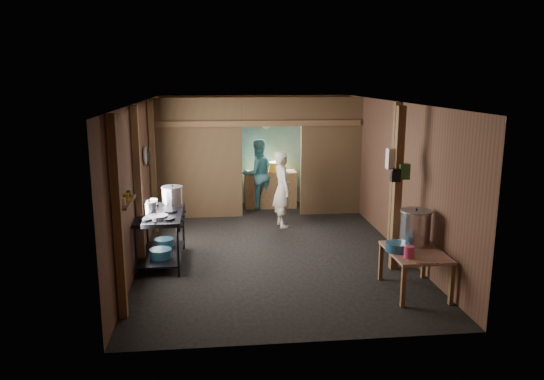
{
  "coord_description": "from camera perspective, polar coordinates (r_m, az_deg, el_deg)",
  "views": [
    {
      "loc": [
        -0.95,
        -8.93,
        3.02
      ],
      "look_at": [
        0.0,
        -0.2,
        1.1
      ],
      "focal_mm": 34.17,
      "sensor_mm": 36.0,
      "label": 1
    }
  ],
  "objects": [
    {
      "name": "blue_tub_back",
      "position": [
        9.15,
        -11.8,
        -5.68
      ],
      "size": [
        0.32,
        0.32,
        0.13
      ],
      "primitive_type": "cylinder",
      "color": "#21526D",
      "rests_on": "gas_range"
    },
    {
      "name": "red_cup",
      "position": [
        12.11,
        -1.55,
        2.31
      ],
      "size": [
        0.11,
        0.11,
        0.13
      ],
      "primitive_type": "cylinder",
      "color": "#BF2500",
      "rests_on": "back_counter"
    },
    {
      "name": "turquoise_panel",
      "position": [
        12.53,
        -1.8,
        4.21
      ],
      "size": [
        4.4,
        0.06,
        2.5
      ],
      "primitive_type": "cube",
      "color": "#71B1B3",
      "rests_on": "wall_back"
    },
    {
      "name": "post_left_a",
      "position": [
        6.68,
        -16.63,
        -3.14
      ],
      "size": [
        0.1,
        0.12,
        2.6
      ],
      "primitive_type": "cube",
      "color": "brown",
      "rests_on": "floor"
    },
    {
      "name": "bag_white",
      "position": [
        8.28,
        13.29,
        3.38
      ],
      "size": [
        0.22,
        0.15,
        0.32
      ],
      "primitive_type": "cube",
      "color": "silver",
      "rests_on": "post_free"
    },
    {
      "name": "jar_yellow",
      "position": [
        7.11,
        -15.77,
        -0.78
      ],
      "size": [
        0.08,
        0.08,
        0.1
      ],
      "primitive_type": "cylinder",
      "color": "orange",
      "rests_on": "wall_shelf"
    },
    {
      "name": "partition_right",
      "position": [
        11.54,
        6.51,
        3.69
      ],
      "size": [
        1.35,
        0.1,
        2.6
      ],
      "primitive_type": "cube",
      "color": "brown",
      "rests_on": "floor"
    },
    {
      "name": "gas_range",
      "position": [
        8.74,
        -12.08,
        -5.18
      ],
      "size": [
        0.75,
        1.46,
        0.86
      ],
      "primitive_type": null,
      "color": "black",
      "rests_on": "floor"
    },
    {
      "name": "yellow_tub",
      "position": [
        12.14,
        0.57,
        2.58
      ],
      "size": [
        0.4,
        0.4,
        0.22
      ],
      "primitive_type": "cylinder",
      "color": "orange",
      "rests_on": "back_counter"
    },
    {
      "name": "blue_tub_front",
      "position": [
        8.59,
        -12.17,
        -6.85
      ],
      "size": [
        0.35,
        0.35,
        0.15
      ],
      "primitive_type": "cylinder",
      "color": "#21526D",
      "rests_on": "gas_range"
    },
    {
      "name": "wall_right",
      "position": [
        9.64,
        13.29,
        1.72
      ],
      "size": [
        0.0,
        7.0,
        2.6
      ],
      "primitive_type": "cube",
      "color": "brown",
      "rests_on": "ground"
    },
    {
      "name": "post_left_c",
      "position": [
        10.35,
        -12.96,
        2.45
      ],
      "size": [
        0.1,
        0.12,
        2.6
      ],
      "primitive_type": "cube",
      "color": "brown",
      "rests_on": "floor"
    },
    {
      "name": "frying_pan",
      "position": [
        8.27,
        -12.47,
        -2.91
      ],
      "size": [
        0.34,
        0.55,
        0.07
      ],
      "primitive_type": null,
      "rotation": [
        0.0,
        0.0,
        0.07
      ],
      "color": "gray",
      "rests_on": "gas_range"
    },
    {
      "name": "jar_green",
      "position": [
        7.32,
        -15.5,
        -0.39
      ],
      "size": [
        0.06,
        0.06,
        0.1
      ],
      "primitive_type": "cylinder",
      "color": "#2D582B",
      "rests_on": "wall_shelf"
    },
    {
      "name": "pan_lid_small",
      "position": [
        9.92,
        -13.46,
        3.47
      ],
      "size": [
        0.03,
        0.3,
        0.3
      ],
      "primitive_type": "cylinder",
      "rotation": [
        0.0,
        1.57,
        0.0
      ],
      "color": "black",
      "rests_on": "wall_left"
    },
    {
      "name": "stove_saucepan",
      "position": [
        9.12,
        -12.97,
        -1.33
      ],
      "size": [
        0.22,
        0.22,
        0.11
      ],
      "primitive_type": "cylinder",
      "rotation": [
        0.0,
        0.0,
        -0.29
      ],
      "color": "silver",
      "rests_on": "gas_range"
    },
    {
      "name": "stove_pot_large",
      "position": [
        8.97,
        -10.91,
        -0.75
      ],
      "size": [
        0.4,
        0.4,
        0.36
      ],
      "primitive_type": null,
      "rotation": [
        0.0,
        0.0,
        0.11
      ],
      "color": "silver",
      "rests_on": "gas_range"
    },
    {
      "name": "post_right",
      "position": [
        9.43,
        13.29,
        1.49
      ],
      "size": [
        0.1,
        0.12,
        2.6
      ],
      "primitive_type": "cube",
      "color": "brown",
      "rests_on": "floor"
    },
    {
      "name": "stock_pot",
      "position": [
        7.9,
        15.5,
        -4.03
      ],
      "size": [
        0.56,
        0.56,
        0.53
      ],
      "primitive_type": null,
      "rotation": [
        0.0,
        0.0,
        0.25
      ],
      "color": "silver",
      "rests_on": "prep_table"
    },
    {
      "name": "partition_header",
      "position": [
        11.22,
        -0.06,
        8.66
      ],
      "size": [
        1.3,
        0.1,
        0.6
      ],
      "primitive_type": "cube",
      "color": "brown",
      "rests_on": "wall_back"
    },
    {
      "name": "cross_beam",
      "position": [
        11.17,
        -1.31,
        7.35
      ],
      "size": [
        4.4,
        0.12,
        0.12
      ],
      "primitive_type": "cube",
      "color": "brown",
      "rests_on": "wall_left"
    },
    {
      "name": "knife",
      "position": [
        7.19,
        16.75,
        -7.75
      ],
      "size": [
        0.3,
        0.1,
        0.01
      ],
      "primitive_type": "cube",
      "rotation": [
        0.0,
        0.0,
        -0.21
      ],
      "color": "silver",
      "rests_on": "prep_table"
    },
    {
      "name": "post_free",
      "position": [
        8.31,
        13.63,
        0.03
      ],
      "size": [
        0.12,
        0.12,
        2.6
      ],
      "primitive_type": "cube",
      "color": "brown",
      "rests_on": "floor"
    },
    {
      "name": "floor",
      "position": [
        9.48,
        -0.13,
        -6.25
      ],
      "size": [
        4.5,
        7.0,
        0.0
      ],
      "primitive_type": "cube",
      "color": "black",
      "rests_on": "ground"
    },
    {
      "name": "wall_front",
      "position": [
        5.78,
        3.55,
        -5.03
      ],
      "size": [
        4.5,
        0.0,
        2.6
      ],
      "primitive_type": "cube",
      "color": "brown",
      "rests_on": "ground"
    },
    {
      "name": "bag_black",
      "position": [
        8.16,
        13.44,
        1.61
      ],
      "size": [
        0.14,
        0.1,
        0.2
      ],
      "primitive_type": "cube",
      "color": "black",
      "rests_on": "post_free"
    },
    {
      "name": "partition_left",
      "position": [
        11.27,
        -8.06,
        3.43
      ],
      "size": [
        1.85,
        0.1,
        2.6
      ],
      "primitive_type": "cube",
      "color": "brown",
      "rests_on": "floor"
    },
    {
      "name": "pink_bucket",
      "position": [
        7.33,
        14.86,
        -6.62
      ],
      "size": [
        0.17,
        0.17,
        0.16
      ],
      "primitive_type": "cylinder",
      "rotation": [
        0.0,
        0.0,
        -0.34
      ],
      "color": "#C53662",
      "rests_on": "prep_table"
    },
    {
      "name": "wall_clock",
      "position": [
        12.44,
        -0.65,
        7.17
      ],
      "size": [
        0.2,
        0.03,
        0.2
      ],
      "primitive_type": "cylinder",
      "rotation": [
        1.57,
        0.0,
        0.0
      ],
      "color": "silver",
      "rests_on": "wall_back"
    },
    {
      "name": "wall_shelf",
      "position": [
        7.12,
        -15.74,
        -1.29
      ],
      "size": [
        0.14,
        0.8,
        0.03
      ],
      "primitive_type": "cube",
      "color": "brown",
      "rests_on": "wall_left"
    },
    {
      "name": "post_left_b",
      "position": [
        8.4,
        -14.49,
        0.12
      ],
      "size": [
        0.1,
        0.12,
        2.6
      ],
      "primitive_type": "cube",
      "color": "brown",
      "rests_on": "floor"
    },
    {
      "name": "stove_pot_med",
      "position": [
        8.61,
        -13.37,
        -1.93
      ],
      "size": [
        0.26,
        0.26,
        0.22
      ],
      "primitive_type": null,
      "rotation": [
        0.0,
        0.0,
        0.06
      ],
      "color": "silver",
      "rests_on": "gas_range"
    },
    {
      "name": "ceiling",
      "position": [
        8.99,
        -0.14,
        9.65
      ],
      "size": [
        4.5,
        7.0,
        0.0
      ],
      "primitive_type": "cube",
      "color": "#403C37",
      "rests_on": "ground"
    },
    {
      "name": "wall_left",
      "position": [
        9.19,
        -14.23,
        1.16
      ],
      "size": [
        0.0,
        7.0,
        2.6
      ],
      "primitive_type": "cube",
      "color": "brown",
      "rests_on": "ground"
    },
    {
      "name": "cook",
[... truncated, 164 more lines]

